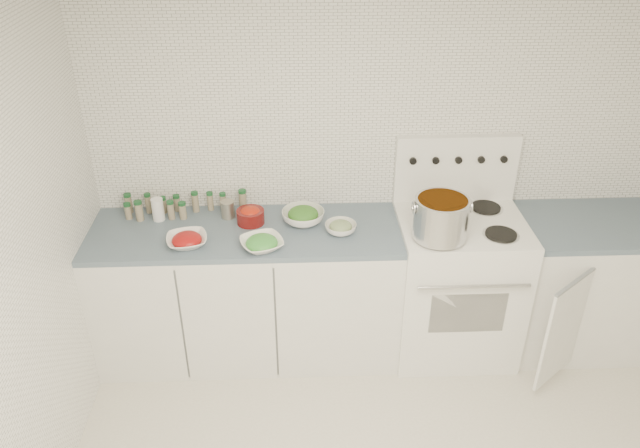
{
  "coord_description": "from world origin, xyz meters",
  "views": [
    {
      "loc": [
        -0.51,
        -2.0,
        2.81
      ],
      "look_at": [
        -0.38,
        1.14,
        0.96
      ],
      "focal_mm": 35.0,
      "sensor_mm": 36.0,
      "label": 1
    }
  ],
  "objects": [
    {
      "name": "room_walls",
      "position": [
        0.0,
        0.0,
        1.56
      ],
      "size": [
        3.54,
        3.04,
        2.52
      ],
      "color": "white",
      "rests_on": "ground"
    },
    {
      "name": "stove",
      "position": [
        0.48,
        1.19,
        0.5
      ],
      "size": [
        0.76,
        0.7,
        1.36
      ],
      "color": "white",
      "rests_on": "ground"
    },
    {
      "name": "bowl_snowpea",
      "position": [
        -0.71,
        0.99,
        0.93
      ],
      "size": [
        0.3,
        0.3,
        0.08
      ],
      "color": "white",
      "rests_on": "counter_left"
    },
    {
      "name": "bowl_tomato",
      "position": [
        -1.14,
        1.04,
        0.93
      ],
      "size": [
        0.27,
        0.27,
        0.08
      ],
      "color": "white",
      "rests_on": "counter_left"
    },
    {
      "name": "bowl_pepper",
      "position": [
        -0.79,
        1.28,
        0.95
      ],
      "size": [
        0.17,
        0.17,
        0.11
      ],
      "color": "#5C100F",
      "rests_on": "counter_left"
    },
    {
      "name": "counter_right",
      "position": [
        1.3,
        1.19,
        0.45
      ],
      "size": [
        0.89,
        0.88,
        0.9
      ],
      "color": "white",
      "rests_on": "ground"
    },
    {
      "name": "stock_pot",
      "position": [
        0.3,
        1.0,
        1.08
      ],
      "size": [
        0.33,
        0.31,
        0.24
      ],
      "rotation": [
        0.0,
        0.0,
        -0.03
      ],
      "color": "silver",
      "rests_on": "stove"
    },
    {
      "name": "counter_left",
      "position": [
        -0.82,
        1.19,
        0.45
      ],
      "size": [
        1.85,
        0.62,
        0.9
      ],
      "color": "white",
      "rests_on": "ground"
    },
    {
      "name": "bowl_zucchini",
      "position": [
        -0.26,
        1.14,
        0.93
      ],
      "size": [
        0.2,
        0.2,
        0.07
      ],
      "color": "white",
      "rests_on": "counter_left"
    },
    {
      "name": "spice_cluster",
      "position": [
        -1.25,
        1.41,
        0.96
      ],
      "size": [
        0.75,
        0.16,
        0.14
      ],
      "color": "gray",
      "rests_on": "counter_left"
    },
    {
      "name": "bowl_broccoli",
      "position": [
        -0.48,
        1.27,
        0.95
      ],
      "size": [
        0.33,
        0.33,
        0.1
      ],
      "color": "white",
      "rests_on": "counter_left"
    },
    {
      "name": "salt_canister",
      "position": [
        -1.35,
        1.34,
        0.97
      ],
      "size": [
        0.07,
        0.07,
        0.14
      ],
      "primitive_type": "cylinder",
      "rotation": [
        0.0,
        0.0,
        0.04
      ],
      "color": "white",
      "rests_on": "counter_left"
    },
    {
      "name": "tin_can",
      "position": [
        -0.93,
        1.35,
        0.95
      ],
      "size": [
        0.11,
        0.11,
        0.11
      ],
      "primitive_type": "cylinder",
      "rotation": [
        0.0,
        0.0,
        -0.39
      ],
      "color": "gray",
      "rests_on": "counter_left"
    }
  ]
}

